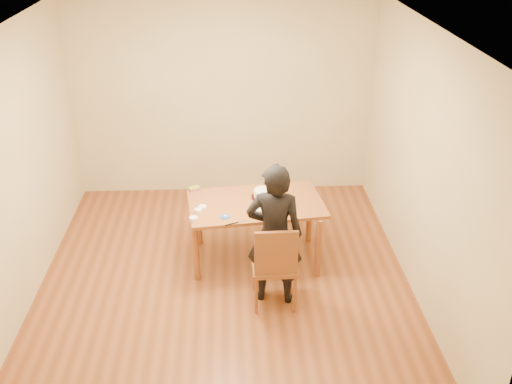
{
  "coord_description": "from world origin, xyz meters",
  "views": [
    {
      "loc": [
        0.09,
        -5.07,
        3.74
      ],
      "look_at": [
        0.36,
        0.39,
        0.9
      ],
      "focal_mm": 40.0,
      "sensor_mm": 36.0,
      "label": 1
    }
  ],
  "objects_px": {
    "dining_chair": "(274,264)",
    "cake": "(263,193)",
    "dining_table": "(256,204)",
    "person": "(274,235)",
    "cake_plate": "(263,197)"
  },
  "relations": [
    {
      "from": "dining_table",
      "to": "person",
      "type": "height_order",
      "value": "person"
    },
    {
      "from": "dining_table",
      "to": "person",
      "type": "xyz_separation_m",
      "value": [
        0.15,
        -0.73,
        0.04
      ]
    },
    {
      "from": "cake",
      "to": "person",
      "type": "xyz_separation_m",
      "value": [
        0.06,
        -0.83,
        -0.03
      ]
    },
    {
      "from": "dining_chair",
      "to": "cake",
      "type": "bearing_deg",
      "value": 92.72
    },
    {
      "from": "dining_table",
      "to": "person",
      "type": "distance_m",
      "value": 0.75
    },
    {
      "from": "cake_plate",
      "to": "person",
      "type": "distance_m",
      "value": 0.83
    },
    {
      "from": "dining_chair",
      "to": "cake",
      "type": "height_order",
      "value": "cake"
    },
    {
      "from": "person",
      "to": "dining_chair",
      "type": "bearing_deg",
      "value": 98.3
    },
    {
      "from": "cake",
      "to": "dining_table",
      "type": "bearing_deg",
      "value": -131.72
    },
    {
      "from": "dining_chair",
      "to": "cake_plate",
      "type": "relative_size",
      "value": 1.71
    },
    {
      "from": "dining_chair",
      "to": "cake",
      "type": "distance_m",
      "value": 0.95
    },
    {
      "from": "dining_chair",
      "to": "cake_plate",
      "type": "distance_m",
      "value": 0.93
    },
    {
      "from": "dining_chair",
      "to": "dining_table",
      "type": "bearing_deg",
      "value": 99.68
    },
    {
      "from": "dining_table",
      "to": "cake_plate",
      "type": "xyz_separation_m",
      "value": [
        0.09,
        0.1,
        0.03
      ]
    },
    {
      "from": "cake_plate",
      "to": "cake",
      "type": "distance_m",
      "value": 0.04
    }
  ]
}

